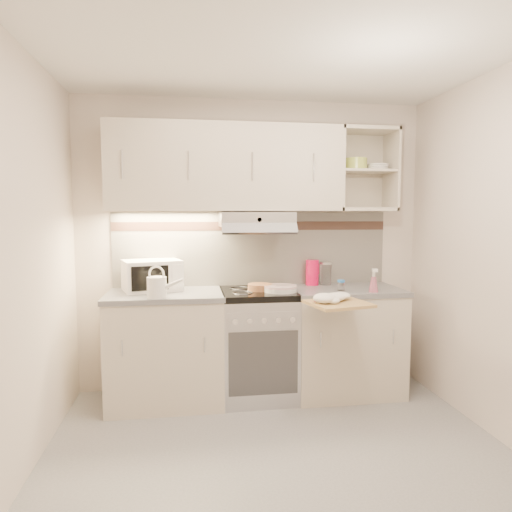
{
  "coord_description": "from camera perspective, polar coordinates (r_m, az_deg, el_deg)",
  "views": [
    {
      "loc": [
        -0.56,
        -2.56,
        1.53
      ],
      "look_at": [
        -0.04,
        0.95,
        1.2
      ],
      "focal_mm": 32.0,
      "sensor_mm": 36.0,
      "label": 1
    }
  ],
  "objects": [
    {
      "name": "ground",
      "position": [
        3.03,
        3.67,
        -24.91
      ],
      "size": [
        3.0,
        3.0,
        0.0
      ],
      "primitive_type": "plane",
      "color": "gray",
      "rests_on": "ground"
    },
    {
      "name": "room_shell",
      "position": [
        2.98,
        2.41,
        7.22
      ],
      "size": [
        3.04,
        2.84,
        2.52
      ],
      "color": "beige",
      "rests_on": "ground"
    },
    {
      "name": "base_cabinet_left",
      "position": [
        3.83,
        -11.18,
        -11.44
      ],
      "size": [
        0.9,
        0.6,
        0.86
      ],
      "primitive_type": "cube",
      "color": "beige",
      "rests_on": "ground"
    },
    {
      "name": "worktop_left",
      "position": [
        3.72,
        -11.3,
        -4.8
      ],
      "size": [
        0.92,
        0.62,
        0.04
      ],
      "primitive_type": "cube",
      "color": "slate",
      "rests_on": "base_cabinet_left"
    },
    {
      "name": "base_cabinet_right",
      "position": [
        4.04,
        10.98,
        -10.54
      ],
      "size": [
        0.9,
        0.6,
        0.86
      ],
      "primitive_type": "cube",
      "color": "beige",
      "rests_on": "ground"
    },
    {
      "name": "worktop_right",
      "position": [
        3.94,
        11.09,
        -4.23
      ],
      "size": [
        0.92,
        0.62,
        0.04
      ],
      "primitive_type": "cube",
      "color": "slate",
      "rests_on": "base_cabinet_right"
    },
    {
      "name": "electric_range",
      "position": [
        3.86,
        0.22,
        -10.89
      ],
      "size": [
        0.6,
        0.6,
        0.9
      ],
      "color": "#B7B7BC",
      "rests_on": "ground"
    },
    {
      "name": "microwave",
      "position": [
        3.82,
        -12.89,
        -2.36
      ],
      "size": [
        0.52,
        0.44,
        0.25
      ],
      "rotation": [
        0.0,
        0.0,
        0.29
      ],
      "color": "white",
      "rests_on": "worktop_left"
    },
    {
      "name": "watering_can",
      "position": [
        3.49,
        -12.16,
        -3.72
      ],
      "size": [
        0.28,
        0.15,
        0.24
      ],
      "rotation": [
        0.0,
        0.0,
        -0.3
      ],
      "color": "white",
      "rests_on": "worktop_left"
    },
    {
      "name": "plate_stack",
      "position": [
        3.69,
        3.07,
        -4.09
      ],
      "size": [
        0.27,
        0.27,
        0.06
      ],
      "rotation": [
        0.0,
        0.0,
        -0.18
      ],
      "color": "silver",
      "rests_on": "electric_range"
    },
    {
      "name": "bread_loaf",
      "position": [
        3.76,
        0.53,
        -3.9
      ],
      "size": [
        0.2,
        0.2,
        0.05
      ],
      "primitive_type": "cylinder",
      "color": "olive",
      "rests_on": "electric_range"
    },
    {
      "name": "pink_pitcher",
      "position": [
        4.04,
        7.06,
        -2.04
      ],
      "size": [
        0.12,
        0.11,
        0.22
      ],
      "rotation": [
        0.0,
        0.0,
        0.26
      ],
      "color": "#D60940",
      "rests_on": "worktop_right"
    },
    {
      "name": "glass_jar",
      "position": [
        4.08,
        8.69,
        -2.16
      ],
      "size": [
        0.11,
        0.11,
        0.2
      ],
      "rotation": [
        0.0,
        0.0,
        -0.32
      ],
      "color": "white",
      "rests_on": "worktop_right"
    },
    {
      "name": "spice_jar",
      "position": [
        3.79,
        10.59,
        -3.6
      ],
      "size": [
        0.06,
        0.06,
        0.09
      ],
      "rotation": [
        0.0,
        0.0,
        -0.15
      ],
      "color": "white",
      "rests_on": "worktop_right"
    },
    {
      "name": "spray_bottle",
      "position": [
        3.78,
        14.49,
        -3.2
      ],
      "size": [
        0.08,
        0.08,
        0.2
      ],
      "rotation": [
        0.0,
        0.0,
        -0.15
      ],
      "color": "pink",
      "rests_on": "worktop_right"
    },
    {
      "name": "cutting_board",
      "position": [
        3.4,
        10.26,
        -5.89
      ],
      "size": [
        0.48,
        0.45,
        0.02
      ],
      "primitive_type": "cube",
      "rotation": [
        0.0,
        0.0,
        0.22
      ],
      "color": "#A77A49",
      "rests_on": "base_cabinet_right"
    },
    {
      "name": "dish_towel",
      "position": [
        3.41,
        9.56,
        -5.0
      ],
      "size": [
        0.34,
        0.3,
        0.08
      ],
      "primitive_type": null,
      "rotation": [
        0.0,
        0.0,
        -0.26
      ],
      "color": "white",
      "rests_on": "cutting_board"
    }
  ]
}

